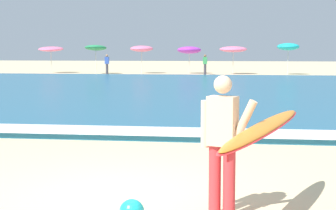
# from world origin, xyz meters

# --- Properties ---
(ground_plane) EXTENTS (160.00, 160.00, 0.00)m
(ground_plane) POSITION_xyz_m (0.00, 0.00, 0.00)
(ground_plane) COLOR beige
(sea) EXTENTS (120.00, 28.00, 0.14)m
(sea) POSITION_xyz_m (0.00, 18.36, 0.07)
(sea) COLOR #1E6084
(sea) RESTS_ON ground
(surf_foam) EXTENTS (120.00, 1.37, 0.01)m
(surf_foam) POSITION_xyz_m (0.00, 4.96, 0.15)
(surf_foam) COLOR white
(surf_foam) RESTS_ON sea
(surfer_with_board) EXTENTS (1.37, 2.81, 1.73)m
(surfer_with_board) POSITION_xyz_m (1.72, -0.87, 1.04)
(surfer_with_board) COLOR red
(surfer_with_board) RESTS_ON ground
(beach_umbrella_0) EXTENTS (2.07, 2.09, 2.26)m
(beach_umbrella_0) POSITION_xyz_m (-13.99, 36.29, 1.99)
(beach_umbrella_0) COLOR beige
(beach_umbrella_0) RESTS_ON ground
(beach_umbrella_1) EXTENTS (1.74, 1.78, 2.39)m
(beach_umbrella_1) POSITION_xyz_m (-9.83, 35.04, 2.09)
(beach_umbrella_1) COLOR beige
(beach_umbrella_1) RESTS_ON ground
(beach_umbrella_2) EXTENTS (1.86, 1.87, 2.29)m
(beach_umbrella_2) POSITION_xyz_m (-6.36, 36.41, 2.02)
(beach_umbrella_2) COLOR beige
(beach_umbrella_2) RESTS_ON ground
(beach_umbrella_3) EXTENTS (1.94, 1.96, 2.24)m
(beach_umbrella_3) POSITION_xyz_m (-2.48, 36.57, 1.91)
(beach_umbrella_3) COLOR beige
(beach_umbrella_3) RESTS_ON ground
(beach_umbrella_4) EXTENTS (2.18, 2.19, 2.25)m
(beach_umbrella_4) POSITION_xyz_m (1.05, 36.23, 1.97)
(beach_umbrella_4) COLOR beige
(beach_umbrella_4) RESTS_ON ground
(beach_umbrella_5) EXTENTS (1.71, 1.71, 2.46)m
(beach_umbrella_5) POSITION_xyz_m (5.28, 35.82, 2.17)
(beach_umbrella_5) COLOR beige
(beach_umbrella_5) RESTS_ON ground
(beachgoer_near_row_left) EXTENTS (0.32, 0.20, 1.58)m
(beachgoer_near_row_left) POSITION_xyz_m (-8.73, 34.27, 0.84)
(beachgoer_near_row_left) COLOR #383842
(beachgoer_near_row_left) RESTS_ON ground
(beachgoer_near_row_mid) EXTENTS (0.32, 0.20, 1.58)m
(beachgoer_near_row_mid) POSITION_xyz_m (-1.08, 34.78, 0.84)
(beachgoer_near_row_mid) COLOR #383842
(beachgoer_near_row_mid) RESTS_ON ground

